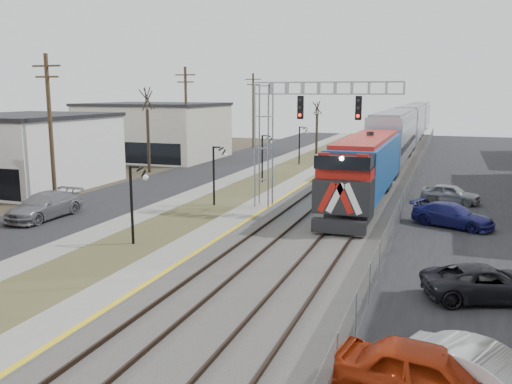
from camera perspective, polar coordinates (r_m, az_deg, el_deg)
The scene contains 20 objects.
street_west at distance 45.91m, azimuth -9.47°, elevation 0.94°, with size 7.00×120.00×0.04m, color black.
sidewalk at distance 43.93m, azimuth -4.32°, elevation 0.65°, with size 2.00×120.00×0.08m, color gray.
grass_median at distance 42.83m, azimuth -0.64°, elevation 0.41°, with size 4.00×120.00×0.06m, color #494D29.
platform at distance 41.89m, azimuth 3.21°, elevation 0.29°, with size 2.00×120.00×0.24m, color gray.
ballast_bed at distance 40.81m, azimuth 9.97°, elevation -0.15°, with size 8.00×120.00×0.20m, color #595651.
platform_edge at distance 41.64m, azimuth 4.38°, elevation 0.39°, with size 0.24×120.00×0.01m, color gold.
track_near at distance 41.14m, azimuth 7.23°, elevation 0.26°, with size 1.58×120.00×0.15m.
track_far at distance 40.56m, azimuth 12.06°, elevation -0.04°, with size 1.58×120.00×0.15m.
train at distance 71.69m, azimuth 15.52°, elevation 6.43°, with size 3.00×85.85×5.33m.
signal_gantry at distance 33.94m, azimuth 3.59°, elevation 7.20°, with size 9.00×1.07×8.15m.
lampposts at distance 27.65m, azimuth -12.64°, elevation -1.29°, with size 0.14×62.14×4.00m.
utility_poles at distance 38.82m, azimuth -20.81°, elevation 6.08°, with size 0.28×80.28×10.00m.
fence at distance 40.23m, azimuth 15.90°, elevation 0.46°, with size 0.04×120.00×1.60m, color gray.
bare_trees at distance 49.53m, azimuth -8.56°, elevation 4.78°, with size 12.30×42.30×5.95m.
car_lot_a at distance 14.28m, azimuth 17.92°, elevation -18.21°, with size 1.85×4.60×1.57m, color #9B270B.
car_lot_b at distance 14.85m, azimuth 22.95°, elevation -17.70°, with size 1.50×4.30×1.42m, color #BCBCBC.
car_lot_c at distance 21.68m, azimuth 23.13°, elevation -8.90°, with size 2.11×4.57×1.27m, color black.
car_lot_d at distance 32.41m, azimuth 19.99°, elevation -2.38°, with size 1.84×4.54×1.32m, color navy.
car_lot_e at distance 39.21m, azimuth 19.81°, elevation -0.23°, with size 1.55×3.86×1.31m, color gray.
car_street_b at distance 34.87m, azimuth -21.39°, elevation -1.41°, with size 2.16×5.30×1.54m, color slate.
Camera 1 is at (10.49, -4.60, 7.52)m, focal length 38.00 mm.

